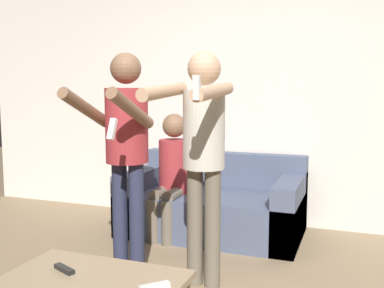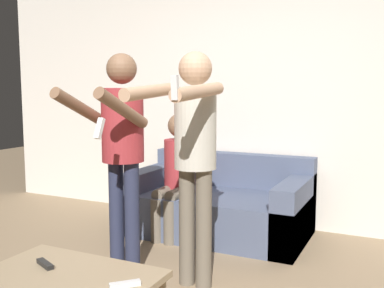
# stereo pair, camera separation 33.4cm
# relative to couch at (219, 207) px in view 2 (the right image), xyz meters

# --- Properties ---
(wall_back) EXTENTS (6.40, 0.06, 2.70)m
(wall_back) POSITION_rel_couch_xyz_m (0.25, 0.50, 1.10)
(wall_back) COLOR silver
(wall_back) RESTS_ON ground_plane
(couch) EXTENTS (1.64, 0.93, 0.72)m
(couch) POSITION_rel_couch_xyz_m (0.00, 0.00, 0.00)
(couch) COLOR #4C5670
(couch) RESTS_ON ground_plane
(person_standing_left) EXTENTS (0.42, 0.69, 1.60)m
(person_standing_left) POSITION_rel_couch_xyz_m (-0.29, -1.16, 0.74)
(person_standing_left) COLOR #282D47
(person_standing_left) RESTS_ON ground_plane
(person_standing_right) EXTENTS (0.40, 0.75, 1.60)m
(person_standing_right) POSITION_rel_couch_xyz_m (0.29, -1.17, 0.74)
(person_standing_right) COLOR #6B6051
(person_standing_right) RESTS_ON ground_plane
(person_seated) EXTENTS (0.29, 0.52, 1.13)m
(person_seated) POSITION_rel_couch_xyz_m (-0.33, -0.22, 0.36)
(person_seated) COLOR #6B6051
(person_seated) RESTS_ON ground_plane
(coffee_table) EXTENTS (0.91, 0.55, 0.40)m
(coffee_table) POSITION_rel_couch_xyz_m (0.03, -2.11, 0.11)
(coffee_table) COLOR tan
(coffee_table) RESTS_ON ground_plane
(remote_near) EXTENTS (0.13, 0.13, 0.02)m
(remote_near) POSITION_rel_couch_xyz_m (0.38, -2.11, 0.16)
(remote_near) COLOR white
(remote_near) RESTS_ON coffee_table
(remote_far) EXTENTS (0.15, 0.09, 0.02)m
(remote_far) POSITION_rel_couch_xyz_m (-0.16, -2.09, 0.16)
(remote_far) COLOR black
(remote_far) RESTS_ON coffee_table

